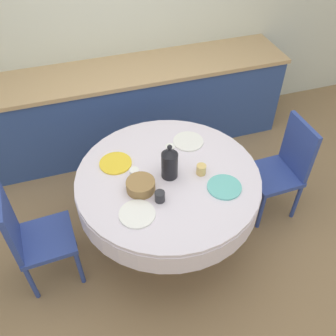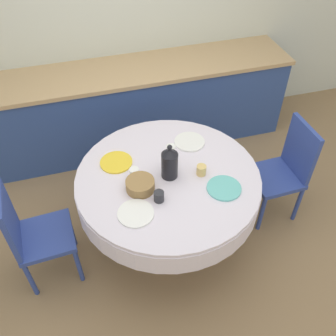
% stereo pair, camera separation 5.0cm
% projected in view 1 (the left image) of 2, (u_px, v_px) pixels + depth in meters
% --- Properties ---
extents(ground_plane, '(12.00, 12.00, 0.00)m').
position_uv_depth(ground_plane, '(168.00, 235.00, 3.28)').
color(ground_plane, '#8E704C').
extents(wall_back, '(7.00, 0.05, 2.60)m').
position_uv_depth(wall_back, '(114.00, 13.00, 3.53)').
color(wall_back, beige).
rests_on(wall_back, ground_plane).
extents(kitchen_counter, '(3.24, 0.64, 0.89)m').
position_uv_depth(kitchen_counter, '(129.00, 108.00, 3.89)').
color(kitchen_counter, '#2D4784').
rests_on(kitchen_counter, ground_plane).
extents(dining_table, '(1.39, 1.39, 0.73)m').
position_uv_depth(dining_table, '(168.00, 187.00, 2.85)').
color(dining_table, tan).
rests_on(dining_table, ground_plane).
extents(chair_left, '(0.41, 0.41, 0.93)m').
position_uv_depth(chair_left, '(283.00, 166.00, 3.17)').
color(chair_left, '#2D428E').
rests_on(chair_left, ground_plane).
extents(chair_right, '(0.42, 0.42, 0.93)m').
position_uv_depth(chair_right, '(32.00, 235.00, 2.66)').
color(chair_right, '#2D428E').
rests_on(chair_right, ground_plane).
extents(plate_near_left, '(0.25, 0.25, 0.01)m').
position_uv_depth(plate_near_left, '(137.00, 214.00, 2.50)').
color(plate_near_left, white).
rests_on(plate_near_left, dining_table).
extents(cup_near_left, '(0.07, 0.07, 0.08)m').
position_uv_depth(cup_near_left, '(160.00, 196.00, 2.57)').
color(cup_near_left, '#28282D').
rests_on(cup_near_left, dining_table).
extents(plate_near_right, '(0.25, 0.25, 0.01)m').
position_uv_depth(plate_near_right, '(224.00, 187.00, 2.68)').
color(plate_near_right, '#60BCB7').
rests_on(plate_near_right, dining_table).
extents(cup_near_right, '(0.07, 0.07, 0.08)m').
position_uv_depth(cup_near_right, '(201.00, 169.00, 2.76)').
color(cup_near_right, '#DBB766').
rests_on(cup_near_right, dining_table).
extents(plate_far_left, '(0.25, 0.25, 0.01)m').
position_uv_depth(plate_far_left, '(116.00, 163.00, 2.86)').
color(plate_far_left, yellow).
rests_on(plate_far_left, dining_table).
extents(cup_far_left, '(0.07, 0.07, 0.08)m').
position_uv_depth(cup_far_left, '(134.00, 174.00, 2.73)').
color(cup_far_left, white).
rests_on(cup_far_left, dining_table).
extents(plate_far_right, '(0.25, 0.25, 0.01)m').
position_uv_depth(plate_far_right, '(188.00, 141.00, 3.04)').
color(plate_far_right, white).
rests_on(plate_far_right, dining_table).
extents(cup_far_right, '(0.07, 0.07, 0.08)m').
position_uv_depth(cup_far_right, '(170.00, 150.00, 2.92)').
color(cup_far_right, white).
rests_on(cup_far_right, dining_table).
extents(coffee_carafe, '(0.12, 0.12, 0.29)m').
position_uv_depth(coffee_carafe, '(170.00, 163.00, 2.68)').
color(coffee_carafe, black).
rests_on(coffee_carafe, dining_table).
extents(bread_basket, '(0.21, 0.21, 0.08)m').
position_uv_depth(bread_basket, '(141.00, 185.00, 2.64)').
color(bread_basket, olive).
rests_on(bread_basket, dining_table).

